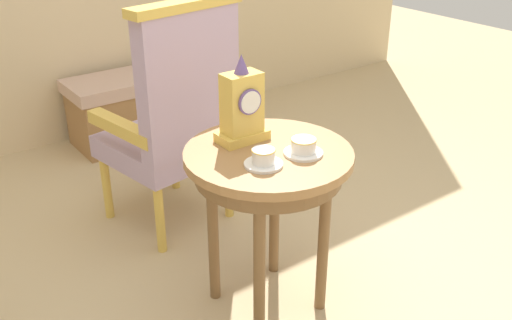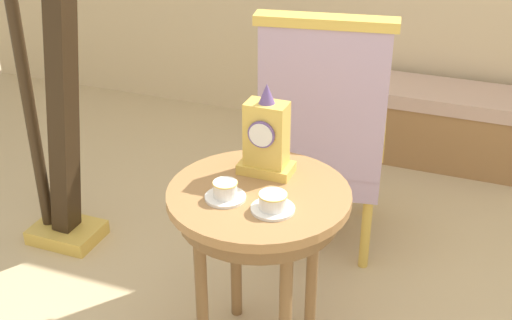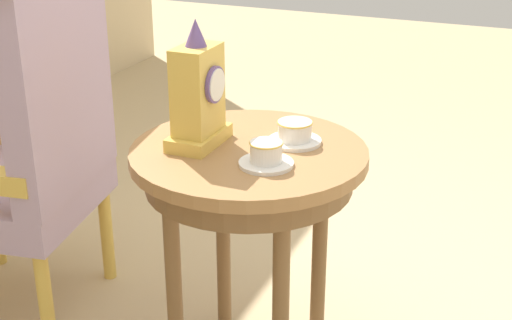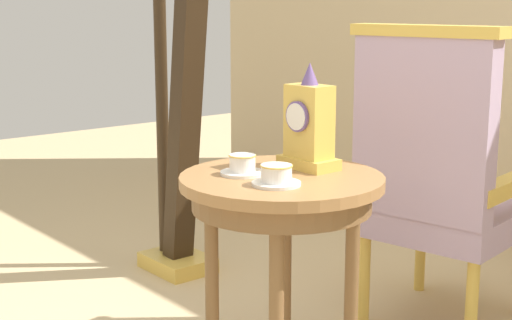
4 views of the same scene
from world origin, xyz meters
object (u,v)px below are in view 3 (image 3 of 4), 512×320
(mantel_clock, at_px, (198,96))
(side_table, at_px, (249,179))
(armchair, at_px, (31,143))
(teacup_left, at_px, (266,155))
(teacup_right, at_px, (295,133))

(mantel_clock, bearing_deg, side_table, -79.99)
(mantel_clock, bearing_deg, armchair, 86.06)
(side_table, height_order, teacup_left, teacup_left)
(teacup_left, bearing_deg, armchair, 82.73)
(teacup_left, xyz_separation_m, mantel_clock, (0.06, 0.22, 0.11))
(side_table, distance_m, teacup_left, 0.17)
(teacup_left, distance_m, armchair, 0.84)
(teacup_left, xyz_separation_m, teacup_right, (0.17, -0.01, 0.00))
(teacup_right, relative_size, armchair, 0.13)
(side_table, relative_size, armchair, 0.61)
(side_table, distance_m, mantel_clock, 0.26)
(teacup_left, bearing_deg, teacup_right, -3.90)
(mantel_clock, distance_m, armchair, 0.65)
(side_table, bearing_deg, teacup_right, -48.73)
(teacup_right, xyz_separation_m, armchair, (-0.07, 0.83, -0.13))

